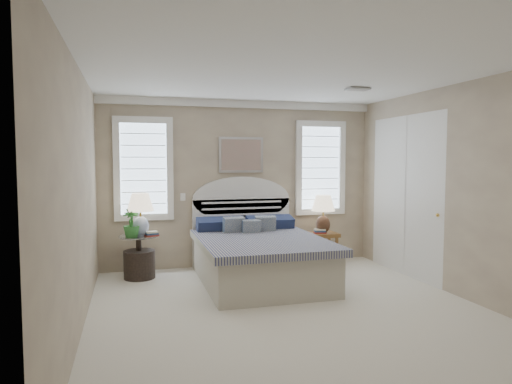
% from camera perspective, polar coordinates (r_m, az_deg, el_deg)
% --- Properties ---
extents(floor, '(4.50, 5.00, 0.01)m').
position_cam_1_polar(floor, '(5.38, 4.57, -14.80)').
color(floor, '#EDE5CA').
rests_on(floor, ground).
extents(ceiling, '(4.50, 5.00, 0.01)m').
position_cam_1_polar(ceiling, '(5.19, 4.74, 14.73)').
color(ceiling, white).
rests_on(ceiling, wall_back).
extents(wall_back, '(4.50, 0.02, 2.70)m').
position_cam_1_polar(wall_back, '(7.50, -1.93, 1.07)').
color(wall_back, gray).
rests_on(wall_back, floor).
extents(wall_left, '(0.02, 5.00, 2.70)m').
position_cam_1_polar(wall_left, '(4.82, -21.32, -0.83)').
color(wall_left, gray).
rests_on(wall_left, floor).
extents(wall_right, '(0.02, 5.00, 2.70)m').
position_cam_1_polar(wall_right, '(6.25, 24.41, 0.13)').
color(wall_right, gray).
rests_on(wall_right, floor).
extents(crown_molding, '(4.50, 0.08, 0.12)m').
position_cam_1_polar(crown_molding, '(7.51, -1.88, 10.94)').
color(crown_molding, white).
rests_on(crown_molding, wall_back).
extents(hvac_vent, '(0.30, 0.20, 0.02)m').
position_cam_1_polar(hvac_vent, '(6.39, 12.57, 12.43)').
color(hvac_vent, '#B2B2B2').
rests_on(hvac_vent, ceiling).
extents(switch_plate, '(0.08, 0.01, 0.12)m').
position_cam_1_polar(switch_plate, '(7.34, -9.13, -0.61)').
color(switch_plate, white).
rests_on(switch_plate, wall_back).
extents(window_left, '(0.90, 0.06, 1.60)m').
position_cam_1_polar(window_left, '(7.27, -13.87, 2.83)').
color(window_left, silver).
rests_on(window_left, wall_back).
extents(window_right, '(0.90, 0.06, 1.60)m').
position_cam_1_polar(window_right, '(7.92, 8.01, 3.00)').
color(window_right, silver).
rests_on(window_right, wall_back).
extents(painting, '(0.74, 0.04, 0.58)m').
position_cam_1_polar(painting, '(7.45, -1.86, 4.67)').
color(painting, silver).
rests_on(painting, wall_back).
extents(closet_door, '(0.02, 1.80, 2.40)m').
position_cam_1_polar(closet_door, '(7.21, 18.14, -0.44)').
color(closet_door, white).
rests_on(closet_door, floor).
extents(bed, '(1.72, 2.28, 1.47)m').
position_cam_1_polar(bed, '(6.62, 0.23, -7.74)').
color(bed, beige).
rests_on(bed, floor).
extents(side_table_left, '(0.56, 0.56, 0.63)m').
position_cam_1_polar(side_table_left, '(6.97, -14.43, -7.28)').
color(side_table_left, black).
rests_on(side_table_left, floor).
extents(nightstand_right, '(0.50, 0.40, 0.53)m').
position_cam_1_polar(nightstand_right, '(7.70, 8.22, -6.13)').
color(nightstand_right, brown).
rests_on(nightstand_right, floor).
extents(floor_pot, '(0.59, 0.59, 0.41)m').
position_cam_1_polar(floor_pot, '(6.99, -14.36, -8.76)').
color(floor_pot, black).
rests_on(floor_pot, floor).
extents(lamp_left, '(0.39, 0.39, 0.63)m').
position_cam_1_polar(lamp_left, '(6.83, -14.25, -2.16)').
color(lamp_left, white).
rests_on(lamp_left, side_table_left).
extents(lamp_right, '(0.48, 0.48, 0.63)m').
position_cam_1_polar(lamp_right, '(7.62, 8.40, -2.19)').
color(lamp_right, black).
rests_on(lamp_right, nightstand_right).
extents(potted_plant, '(0.26, 0.26, 0.41)m').
position_cam_1_polar(potted_plant, '(6.74, -15.33, -3.79)').
color(potted_plant, '#2E7331').
rests_on(potted_plant, side_table_left).
extents(books_left, '(0.21, 0.18, 0.07)m').
position_cam_1_polar(books_left, '(6.81, -12.89, -5.13)').
color(books_left, maroon).
rests_on(books_left, side_table_left).
extents(books_right, '(0.20, 0.16, 0.08)m').
position_cam_1_polar(books_right, '(7.59, 7.98, -4.88)').
color(books_right, maroon).
rests_on(books_right, nightstand_right).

